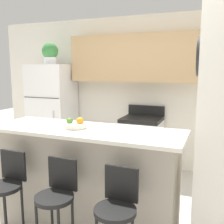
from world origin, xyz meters
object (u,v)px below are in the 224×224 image
Objects in this scene: potted_plant_on_fridge at (50,53)px; fruit_bowl at (75,125)px; bar_stool_left at (7,188)px; bar_stool_mid at (57,199)px; bar_stool_right at (117,211)px; trash_bin at (76,157)px; refrigerator at (52,113)px; stove_range at (141,145)px.

potted_plant_on_fridge is 2.43m from fruit_bowl.
fruit_bowl is at bearing 49.13° from bar_stool_left.
bar_stool_mid and bar_stool_right have the same top height.
fruit_bowl reaches higher than bar_stool_mid.
trash_bin is (-0.45, 2.04, -0.42)m from bar_stool_left.
bar_stool_right is at bearing -46.76° from refrigerator.
stove_range is (1.68, 0.03, -0.42)m from refrigerator.
potted_plant_on_fridge reaches higher than fruit_bowl.
potted_plant_on_fridge is at bearing 133.24° from bar_stool_right.
trash_bin is (-0.88, 1.54, -0.94)m from fruit_bowl.
stove_range is 2.25m from potted_plant_on_fridge.
trash_bin is at bearing 126.66° from bar_stool_right.
stove_range is 2.82× the size of trash_bin.
bar_stool_mid is 3.96× the size of fruit_bowl.
potted_plant_on_fridge reaches higher than refrigerator.
stove_range reaches higher than bar_stool_left.
bar_stool_right is at bearing -79.16° from stove_range.
refrigerator is 1.73m from stove_range.
bar_stool_right is at bearing -53.34° from trash_bin.
potted_plant_on_fridge is at bearing 125.07° from bar_stool_mid.
trash_bin is (-0.99, 2.04, -0.42)m from bar_stool_mid.
potted_plant_on_fridge reaches higher than bar_stool_left.
bar_stool_left is at bearing 180.00° from bar_stool_mid.
refrigerator is 2.76m from bar_stool_mid.
bar_stool_left is (1.04, -2.25, -0.27)m from refrigerator.
stove_range is 1.91m from fruit_bowl.
potted_plant_on_fridge is at bearing 130.25° from fruit_bowl.
bar_stool_left is at bearing -65.13° from refrigerator.
fruit_bowl is (-0.10, 0.50, 0.52)m from bar_stool_mid.
bar_stool_left is 1.07m from bar_stool_right.
potted_plant_on_fridge is (-1.58, 2.25, 1.34)m from bar_stool_mid.
fruit_bowl reaches higher than bar_stool_right.
bar_stool_left is at bearing -77.62° from trash_bin.
refrigerator is 1.88× the size of bar_stool_right.
bar_stool_mid is 0.73m from fruit_bowl.
stove_range is at bearing 87.47° from bar_stool_mid.
bar_stool_mid is 2.31m from trash_bin.
fruit_bowl is at bearing -96.49° from stove_range.
refrigerator reaches higher than fruit_bowl.
stove_range is 1.15× the size of bar_stool_left.
bar_stool_mid is 1.00× the size of bar_stool_right.
potted_plant_on_fridge is at bearing 114.87° from bar_stool_left.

